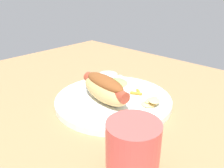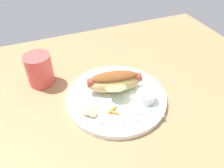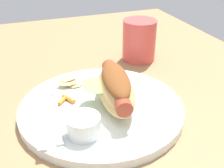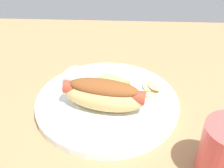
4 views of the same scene
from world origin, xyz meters
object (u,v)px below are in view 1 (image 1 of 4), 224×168
Objects in this scene: carrot_garnish at (137,93)px; drinking_cup at (133,152)px; chips_pile at (151,102)px; fork at (132,86)px; hot_dog at (105,88)px; knife at (133,83)px; plate at (113,100)px; sauce_ramekin at (108,79)px.

carrot_garnish is 27.41cm from drinking_cup.
drinking_cup is (9.97, -19.88, 2.74)cm from chips_pile.
hot_dog is at bearing -85.24° from fork.
fork is at bearing 152.99° from chips_pile.
knife is at bearing 127.93° from drinking_cup.
drinking_cup is (20.84, -26.74, 3.26)cm from knife.
plate is 2.93× the size of drinking_cup.
carrot_garnish is at bearing -31.83° from knife.
hot_dog reaches higher than carrot_garnish.
hot_dog is (-0.46, -2.40, 4.18)cm from plate.
hot_dog is at bearing 144.77° from drinking_cup.
chips_pile is at bearing -20.47° from carrot_garnish.
sauce_ramekin reaches higher than carrot_garnish.
drinking_cup is (19.18, -16.27, 4.24)cm from plate.
carrot_garnish is 0.33× the size of drinking_cup.
plate is at bearing -158.56° from chips_pile.
hot_dog is 1.68× the size of drinking_cup.
sauce_ramekin is 0.37× the size of knife.
fork is at bearing 93.62° from plate.
knife is at bearing 44.56° from sauce_ramekin.
chips_pile reaches higher than knife.
sauce_ramekin is at bearing -176.87° from carrot_garnish.
carrot_garnish is (10.19, 0.56, -1.18)cm from sauce_ramekin.
drinking_cup reaches higher than knife.
hot_dog is 11.70cm from chips_pile.
fork is (-0.54, 8.59, 1.00)cm from plate.
plate is 4.94× the size of chips_pile.
chips_pile is 6.36cm from carrot_garnish.
fork is 4.69cm from carrot_garnish.
plate is 1.75× the size of hot_dog.
drinking_cup reaches higher than fork.
chips_pile is (9.67, 6.02, -2.68)cm from hot_dog.
carrot_garnish is (-5.95, 2.22, -0.32)cm from chips_pile.
sauce_ramekin is 0.32× the size of fork.
carrot_garnish is at bearing 125.76° from drinking_cup.
sauce_ramekin is at bearing 142.72° from plate.
sauce_ramekin reaches higher than chips_pile.
hot_dog is at bearing -100.86° from plate.
drinking_cup reaches higher than carrot_garnish.
hot_dog is at bearing -73.17° from knife.
fork reaches higher than plate.
sauce_ramekin reaches higher than knife.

